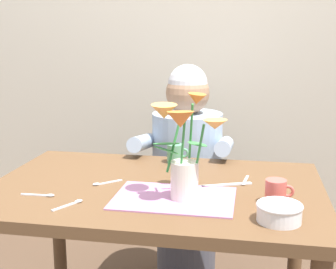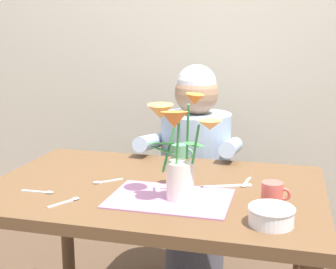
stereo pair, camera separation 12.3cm
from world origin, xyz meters
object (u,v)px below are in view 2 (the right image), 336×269
at_px(flower_vase, 179,149).
at_px(tea_cup, 180,154).
at_px(dinner_knife, 226,186).
at_px(seated_person, 195,181).
at_px(ceramic_bowl, 271,215).
at_px(ceramic_mug, 272,194).

bearing_deg(flower_vase, tea_cup, 102.99).
bearing_deg(tea_cup, flower_vase, -77.01).
xyz_separation_m(dinner_knife, tea_cup, (-0.23, 0.26, 0.04)).
relative_size(seated_person, ceramic_bowl, 8.35).
bearing_deg(ceramic_mug, tea_cup, 133.96).
distance_m(flower_vase, ceramic_bowl, 0.36).
xyz_separation_m(dinner_knife, ceramic_mug, (0.17, -0.15, 0.04)).
relative_size(flower_vase, tea_cup, 3.71).
xyz_separation_m(ceramic_bowl, ceramic_mug, (-0.00, 0.15, 0.01)).
bearing_deg(ceramic_bowl, flower_vase, 157.23).
relative_size(seated_person, ceramic_mug, 12.20).
bearing_deg(dinner_knife, flower_vase, -149.75).
bearing_deg(flower_vase, ceramic_mug, 4.00).
height_order(dinner_knife, tea_cup, tea_cup).
bearing_deg(ceramic_bowl, dinner_knife, 119.62).
height_order(ceramic_mug, tea_cup, same).
xyz_separation_m(flower_vase, tea_cup, (-0.10, 0.44, -0.13)).
bearing_deg(ceramic_bowl, seated_person, 114.57).
distance_m(dinner_knife, tea_cup, 0.35).
bearing_deg(seated_person, flower_vase, -79.15).
relative_size(flower_vase, ceramic_bowl, 2.54).
height_order(ceramic_bowl, tea_cup, tea_cup).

